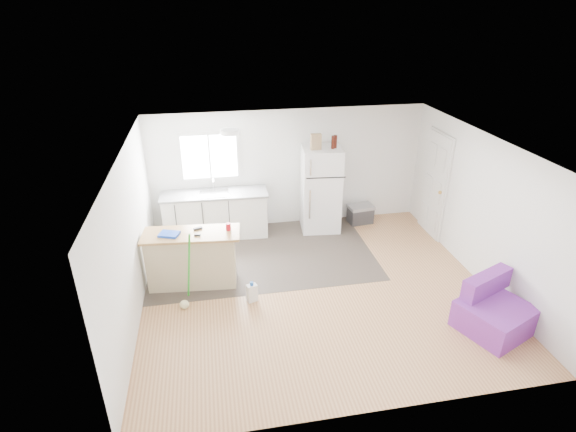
{
  "coord_description": "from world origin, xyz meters",
  "views": [
    {
      "loc": [
        -1.55,
        -5.93,
        4.28
      ],
      "look_at": [
        -0.34,
        0.7,
        1.02
      ],
      "focal_mm": 28.0,
      "sensor_mm": 36.0,
      "label": 1
    }
  ],
  "objects_px": {
    "blue_tray": "(169,234)",
    "bottle_right": "(335,142)",
    "mop": "(186,294)",
    "cleaner_jug": "(252,293)",
    "kitchen_cabinets": "(216,214)",
    "red_cup": "(228,227)",
    "cooler": "(360,214)",
    "cardboard_box": "(316,142)",
    "peninsula": "(192,258)",
    "refrigerator": "(321,189)",
    "purple_seat": "(493,312)",
    "bottle_left": "(333,142)"
  },
  "relations": [
    {
      "from": "refrigerator",
      "to": "cooler",
      "type": "xyz_separation_m",
      "value": [
        0.9,
        0.08,
        -0.66
      ]
    },
    {
      "from": "mop",
      "to": "bottle_left",
      "type": "height_order",
      "value": "bottle_left"
    },
    {
      "from": "peninsula",
      "to": "red_cup",
      "type": "relative_size",
      "value": 13.17
    },
    {
      "from": "cardboard_box",
      "to": "cooler",
      "type": "bearing_deg",
      "value": 8.68
    },
    {
      "from": "cleaner_jug",
      "to": "blue_tray",
      "type": "height_order",
      "value": "blue_tray"
    },
    {
      "from": "refrigerator",
      "to": "bottle_left",
      "type": "relative_size",
      "value": 6.87
    },
    {
      "from": "purple_seat",
      "to": "cleaner_jug",
      "type": "height_order",
      "value": "purple_seat"
    },
    {
      "from": "peninsula",
      "to": "bottle_right",
      "type": "distance_m",
      "value": 3.47
    },
    {
      "from": "red_cup",
      "to": "cardboard_box",
      "type": "distance_m",
      "value": 2.5
    },
    {
      "from": "red_cup",
      "to": "cardboard_box",
      "type": "bearing_deg",
      "value": 40.55
    },
    {
      "from": "red_cup",
      "to": "refrigerator",
      "type": "bearing_deg",
      "value": 39.81
    },
    {
      "from": "cardboard_box",
      "to": "red_cup",
      "type": "bearing_deg",
      "value": -139.45
    },
    {
      "from": "mop",
      "to": "red_cup",
      "type": "xyz_separation_m",
      "value": [
        0.73,
        0.62,
        0.77
      ]
    },
    {
      "from": "cooler",
      "to": "cleaner_jug",
      "type": "height_order",
      "value": "cooler"
    },
    {
      "from": "cooler",
      "to": "cleaner_jug",
      "type": "xyz_separation_m",
      "value": [
        -2.55,
        -2.34,
        -0.05
      ]
    },
    {
      "from": "cleaner_jug",
      "to": "cardboard_box",
      "type": "relative_size",
      "value": 1.16
    },
    {
      "from": "cooler",
      "to": "cardboard_box",
      "type": "distance_m",
      "value": 1.98
    },
    {
      "from": "refrigerator",
      "to": "purple_seat",
      "type": "distance_m",
      "value": 3.93
    },
    {
      "from": "cooler",
      "to": "blue_tray",
      "type": "xyz_separation_m",
      "value": [
        -3.76,
        -1.69,
        0.76
      ]
    },
    {
      "from": "bottle_left",
      "to": "cardboard_box",
      "type": "bearing_deg",
      "value": 178.75
    },
    {
      "from": "purple_seat",
      "to": "bottle_left",
      "type": "height_order",
      "value": "bottle_left"
    },
    {
      "from": "cardboard_box",
      "to": "kitchen_cabinets",
      "type": "bearing_deg",
      "value": 175.98
    },
    {
      "from": "refrigerator",
      "to": "cardboard_box",
      "type": "xyz_separation_m",
      "value": [
        -0.15,
        -0.08,
        1.01
      ]
    },
    {
      "from": "cooler",
      "to": "bottle_left",
      "type": "xyz_separation_m",
      "value": [
        -0.72,
        -0.17,
        1.64
      ]
    },
    {
      "from": "mop",
      "to": "bottle_left",
      "type": "relative_size",
      "value": 5.16
    },
    {
      "from": "mop",
      "to": "blue_tray",
      "type": "xyz_separation_m",
      "value": [
        -0.2,
        0.61,
        0.73
      ]
    },
    {
      "from": "blue_tray",
      "to": "bottle_right",
      "type": "relative_size",
      "value": 1.2
    },
    {
      "from": "red_cup",
      "to": "kitchen_cabinets",
      "type": "bearing_deg",
      "value": 96.0
    },
    {
      "from": "red_cup",
      "to": "cleaner_jug",
      "type": "bearing_deg",
      "value": -66.9
    },
    {
      "from": "bottle_left",
      "to": "blue_tray",
      "type": "bearing_deg",
      "value": -153.39
    },
    {
      "from": "purple_seat",
      "to": "blue_tray",
      "type": "bearing_deg",
      "value": 134.38
    },
    {
      "from": "refrigerator",
      "to": "blue_tray",
      "type": "xyz_separation_m",
      "value": [
        -2.86,
        -1.62,
        0.1
      ]
    },
    {
      "from": "refrigerator",
      "to": "purple_seat",
      "type": "height_order",
      "value": "refrigerator"
    },
    {
      "from": "bottle_right",
      "to": "mop",
      "type": "bearing_deg",
      "value": -143.14
    },
    {
      "from": "cardboard_box",
      "to": "bottle_right",
      "type": "xyz_separation_m",
      "value": [
        0.38,
        0.03,
        -0.02
      ]
    },
    {
      "from": "cardboard_box",
      "to": "peninsula",
      "type": "bearing_deg",
      "value": -147.71
    },
    {
      "from": "refrigerator",
      "to": "cleaner_jug",
      "type": "xyz_separation_m",
      "value": [
        -1.65,
        -2.26,
        -0.71
      ]
    },
    {
      "from": "purple_seat",
      "to": "cleaner_jug",
      "type": "bearing_deg",
      "value": 136.52
    },
    {
      "from": "peninsula",
      "to": "purple_seat",
      "type": "distance_m",
      "value": 4.63
    },
    {
      "from": "kitchen_cabinets",
      "to": "mop",
      "type": "distance_m",
      "value": 2.36
    },
    {
      "from": "kitchen_cabinets",
      "to": "purple_seat",
      "type": "bearing_deg",
      "value": -41.14
    },
    {
      "from": "refrigerator",
      "to": "blue_tray",
      "type": "height_order",
      "value": "refrigerator"
    },
    {
      "from": "refrigerator",
      "to": "blue_tray",
      "type": "relative_size",
      "value": 5.72
    },
    {
      "from": "bottle_right",
      "to": "red_cup",
      "type": "bearing_deg",
      "value": -144.39
    },
    {
      "from": "cardboard_box",
      "to": "refrigerator",
      "type": "bearing_deg",
      "value": 29.38
    },
    {
      "from": "peninsula",
      "to": "blue_tray",
      "type": "bearing_deg",
      "value": -172.25
    },
    {
      "from": "refrigerator",
      "to": "bottle_left",
      "type": "height_order",
      "value": "bottle_left"
    },
    {
      "from": "purple_seat",
      "to": "blue_tray",
      "type": "xyz_separation_m",
      "value": [
        -4.52,
        1.89,
        0.69
      ]
    },
    {
      "from": "refrigerator",
      "to": "kitchen_cabinets",
      "type": "bearing_deg",
      "value": -176.13
    },
    {
      "from": "cleaner_jug",
      "to": "kitchen_cabinets",
      "type": "bearing_deg",
      "value": 82.84
    }
  ]
}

